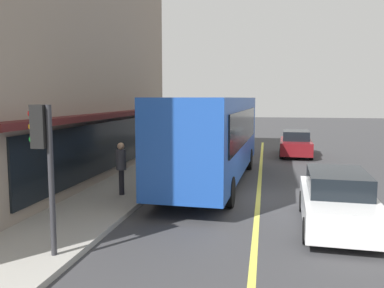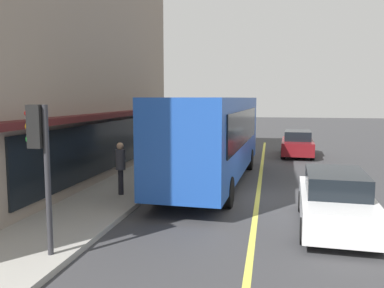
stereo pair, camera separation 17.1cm
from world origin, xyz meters
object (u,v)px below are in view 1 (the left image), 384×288
bus (214,135)px  car_maroon (296,144)px  car_white (337,201)px  traffic_light (43,144)px  pedestrian_mid_block (121,163)px

bus → car_maroon: bearing=-24.3°
car_white → bus: bearing=38.3°
bus → traffic_light: bus is taller
bus → pedestrian_mid_block: size_ratio=6.17×
car_maroon → pedestrian_mid_block: 13.60m
car_maroon → car_white: bearing=-179.5°
car_maroon → pedestrian_mid_block: pedestrian_mid_block is taller
pedestrian_mid_block → bus: bearing=-41.0°
car_maroon → pedestrian_mid_block: size_ratio=2.41×
bus → car_maroon: 9.54m
pedestrian_mid_block → traffic_light: bearing=-176.6°
bus → pedestrian_mid_block: (-3.21, 2.79, -0.73)m
bus → car_maroon: (8.62, -3.89, -1.24)m
traffic_light → car_maroon: traffic_light is taller
car_white → car_maroon: same height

